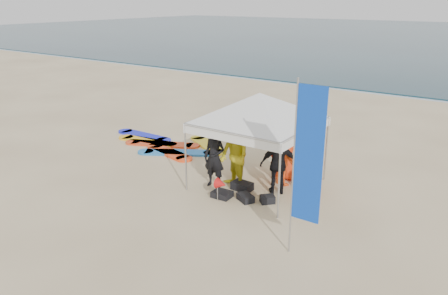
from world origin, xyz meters
The scene contains 13 objects.
ground centered at (0.00, 0.00, 0.00)m, with size 120.00×120.00×0.00m, color beige.
shoreline_foam centered at (0.00, 18.20, 0.00)m, with size 160.00×1.20×0.01m, color silver.
person_black_a centered at (-0.27, 2.59, 0.85)m, with size 0.62×0.41×1.70m, color black.
person_yellow centered at (0.24, 2.80, 0.92)m, with size 0.90×0.70×1.85m, color gold.
person_orange_a centered at (1.25, 3.79, 0.91)m, with size 1.17×0.67×1.82m, color #DA4313.
person_black_b centered at (1.40, 3.17, 0.84)m, with size 0.99×0.41×1.68m, color black.
person_orange_b centered at (1.10, 4.20, 0.93)m, with size 0.91×0.59×1.86m, color red.
person_seated centered at (2.25, 3.45, 0.46)m, with size 0.86×0.27×0.92m, color #FC5216.
canopy_tent centered at (0.66, 3.35, 2.62)m, with size 4.00×4.00×3.01m.
feather_flag centered at (3.24, 0.76, 2.14)m, with size 0.61×0.04×3.64m.
marker_pennant centered at (0.46, 1.87, 0.49)m, with size 0.28×0.28×0.64m.
gear_pile centered at (0.70, 2.47, 0.10)m, with size 1.64×1.10×0.22m.
surfboard_spread centered at (-3.74, 4.46, 0.04)m, with size 4.56×2.71×0.07m.
Camera 1 is at (6.38, -6.49, 5.00)m, focal length 35.00 mm.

